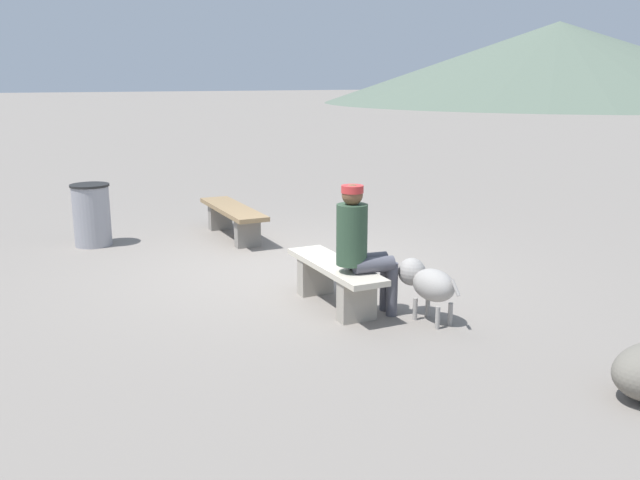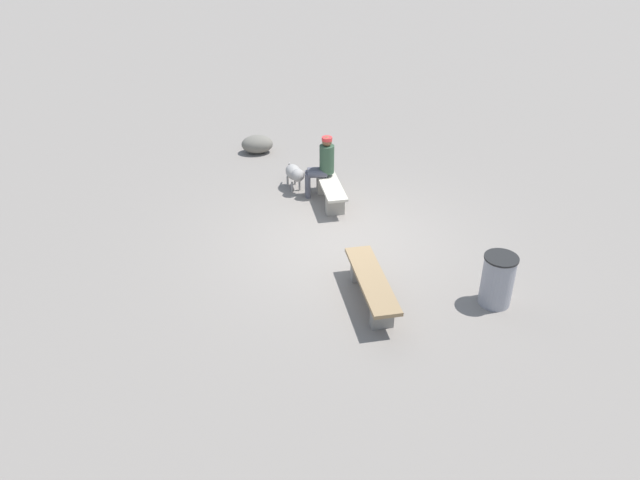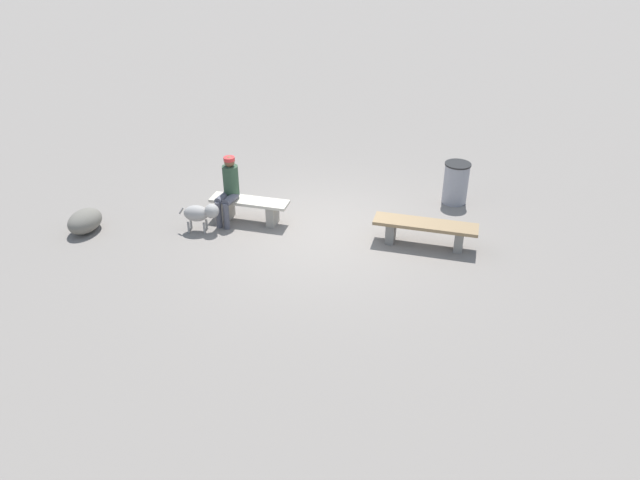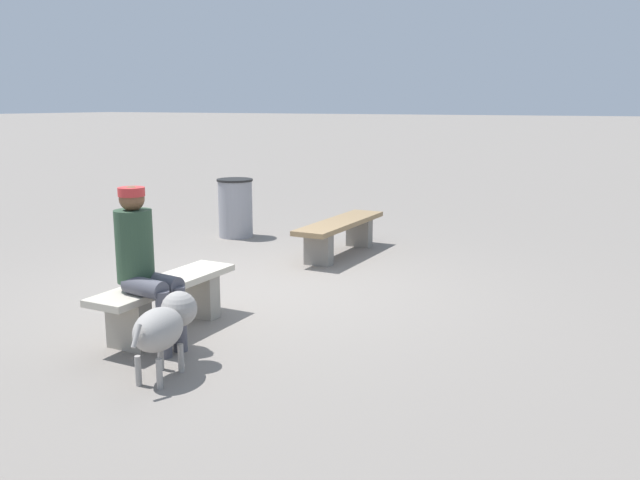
{
  "view_description": "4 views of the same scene",
  "coord_description": "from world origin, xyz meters",
  "px_view_note": "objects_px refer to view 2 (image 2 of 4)",
  "views": [
    {
      "loc": [
        7.37,
        -2.99,
        2.27
      ],
      "look_at": [
        1.45,
        -0.16,
        0.69
      ],
      "focal_mm": 38.18,
      "sensor_mm": 36.0,
      "label": 1
    },
    {
      "loc": [
        -9.33,
        2.29,
        5.91
      ],
      "look_at": [
        -0.58,
        0.59,
        0.44
      ],
      "focal_mm": 34.57,
      "sensor_mm": 36.0,
      "label": 2
    },
    {
      "loc": [
        -2.51,
        9.76,
        5.67
      ],
      "look_at": [
        -0.22,
        1.21,
        0.52
      ],
      "focal_mm": 34.45,
      "sensor_mm": 36.0,
      "label": 3
    },
    {
      "loc": [
        5.78,
        3.68,
        1.94
      ],
      "look_at": [
        -0.83,
        0.26,
        0.4
      ],
      "focal_mm": 37.49,
      "sensor_mm": 36.0,
      "label": 4
    }
  ],
  "objects_px": {
    "bench_left": "(372,285)",
    "bench_right": "(330,190)",
    "trash_bin": "(498,280)",
    "boulder": "(257,144)",
    "seated_person": "(322,163)",
    "dog": "(295,173)"
  },
  "relations": [
    {
      "from": "bench_left",
      "to": "bench_right",
      "type": "bearing_deg",
      "value": -0.98
    },
    {
      "from": "trash_bin",
      "to": "boulder",
      "type": "height_order",
      "value": "trash_bin"
    },
    {
      "from": "seated_person",
      "to": "trash_bin",
      "type": "xyz_separation_m",
      "value": [
        -4.11,
        -1.94,
        -0.31
      ]
    },
    {
      "from": "bench_right",
      "to": "seated_person",
      "type": "relative_size",
      "value": 1.17
    },
    {
      "from": "seated_person",
      "to": "dog",
      "type": "relative_size",
      "value": 1.71
    },
    {
      "from": "seated_person",
      "to": "boulder",
      "type": "xyz_separation_m",
      "value": [
        2.48,
        1.09,
        -0.52
      ]
    },
    {
      "from": "bench_left",
      "to": "boulder",
      "type": "height_order",
      "value": "bench_left"
    },
    {
      "from": "bench_left",
      "to": "seated_person",
      "type": "xyz_separation_m",
      "value": [
        3.72,
        0.05,
        0.42
      ]
    },
    {
      "from": "bench_left",
      "to": "seated_person",
      "type": "height_order",
      "value": "seated_person"
    },
    {
      "from": "dog",
      "to": "boulder",
      "type": "relative_size",
      "value": 1.02
    },
    {
      "from": "bench_left",
      "to": "bench_right",
      "type": "xyz_separation_m",
      "value": [
        3.36,
        -0.04,
        -0.02
      ]
    },
    {
      "from": "bench_left",
      "to": "trash_bin",
      "type": "relative_size",
      "value": 2.17
    },
    {
      "from": "bench_right",
      "to": "dog",
      "type": "relative_size",
      "value": 1.99
    },
    {
      "from": "bench_left",
      "to": "dog",
      "type": "relative_size",
      "value": 2.43
    },
    {
      "from": "bench_left",
      "to": "dog",
      "type": "distance_m",
      "value": 4.13
    },
    {
      "from": "seated_person",
      "to": "trash_bin",
      "type": "bearing_deg",
      "value": -146.98
    },
    {
      "from": "bench_left",
      "to": "bench_right",
      "type": "relative_size",
      "value": 1.22
    },
    {
      "from": "bench_right",
      "to": "boulder",
      "type": "xyz_separation_m",
      "value": [
        2.84,
        1.18,
        -0.08
      ]
    },
    {
      "from": "boulder",
      "to": "seated_person",
      "type": "bearing_deg",
      "value": -156.34
    },
    {
      "from": "dog",
      "to": "boulder",
      "type": "bearing_deg",
      "value": -174.86
    },
    {
      "from": "bench_right",
      "to": "dog",
      "type": "bearing_deg",
      "value": 39.57
    },
    {
      "from": "bench_left",
      "to": "bench_right",
      "type": "distance_m",
      "value": 3.36
    }
  ]
}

